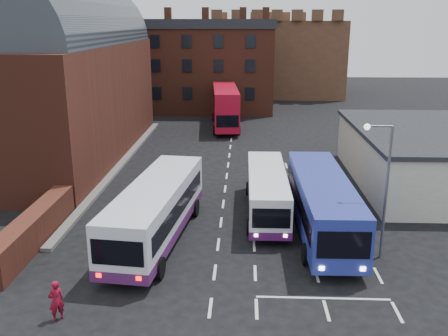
{
  "coord_description": "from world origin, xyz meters",
  "views": [
    {
      "loc": [
        1.4,
        -22.95,
        11.93
      ],
      "look_at": [
        0.0,
        10.0,
        2.2
      ],
      "focal_mm": 40.0,
      "sensor_mm": 36.0,
      "label": 1
    }
  ],
  "objects_px": {
    "bus_white_inbound": "(267,189)",
    "pedestrian_red": "(56,300)",
    "bus_white_outbound": "(156,207)",
    "bus_blue": "(322,201)",
    "street_lamp": "(383,179)",
    "bus_red_double": "(225,107)",
    "pedestrian_beige": "(113,264)"
  },
  "relations": [
    {
      "from": "pedestrian_red",
      "to": "street_lamp",
      "type": "bearing_deg",
      "value": 162.9
    },
    {
      "from": "bus_white_outbound",
      "to": "pedestrian_beige",
      "type": "bearing_deg",
      "value": -101.17
    },
    {
      "from": "bus_white_inbound",
      "to": "bus_red_double",
      "type": "distance_m",
      "value": 27.13
    },
    {
      "from": "bus_blue",
      "to": "pedestrian_red",
      "type": "xyz_separation_m",
      "value": [
        -12.2,
        -9.33,
        -1.08
      ]
    },
    {
      "from": "bus_white_outbound",
      "to": "pedestrian_beige",
      "type": "relative_size",
      "value": 9.22
    },
    {
      "from": "bus_white_outbound",
      "to": "bus_white_inbound",
      "type": "bearing_deg",
      "value": 40.15
    },
    {
      "from": "bus_white_outbound",
      "to": "street_lamp",
      "type": "relative_size",
      "value": 1.73
    },
    {
      "from": "bus_white_outbound",
      "to": "bus_blue",
      "type": "xyz_separation_m",
      "value": [
        9.4,
        1.29,
        0.02
      ]
    },
    {
      "from": "bus_white_inbound",
      "to": "bus_blue",
      "type": "xyz_separation_m",
      "value": [
        3.05,
        -2.94,
        0.32
      ]
    },
    {
      "from": "bus_white_inbound",
      "to": "bus_blue",
      "type": "relative_size",
      "value": 0.84
    },
    {
      "from": "bus_red_double",
      "to": "street_lamp",
      "type": "height_order",
      "value": "street_lamp"
    },
    {
      "from": "street_lamp",
      "to": "pedestrian_red",
      "type": "height_order",
      "value": "street_lamp"
    },
    {
      "from": "bus_blue",
      "to": "bus_red_double",
      "type": "height_order",
      "value": "bus_red_double"
    },
    {
      "from": "bus_white_inbound",
      "to": "bus_blue",
      "type": "distance_m",
      "value": 4.25
    },
    {
      "from": "bus_blue",
      "to": "bus_red_double",
      "type": "bearing_deg",
      "value": -77.85
    },
    {
      "from": "bus_red_double",
      "to": "pedestrian_beige",
      "type": "height_order",
      "value": "bus_red_double"
    },
    {
      "from": "bus_white_outbound",
      "to": "bus_red_double",
      "type": "relative_size",
      "value": 1.04
    },
    {
      "from": "bus_white_inbound",
      "to": "pedestrian_red",
      "type": "bearing_deg",
      "value": 53.18
    },
    {
      "from": "bus_blue",
      "to": "pedestrian_red",
      "type": "bearing_deg",
      "value": 36.78
    },
    {
      "from": "bus_white_outbound",
      "to": "bus_white_inbound",
      "type": "height_order",
      "value": "bus_white_outbound"
    },
    {
      "from": "bus_red_double",
      "to": "pedestrian_red",
      "type": "xyz_separation_m",
      "value": [
        -5.43,
        -39.14,
        -1.59
      ]
    },
    {
      "from": "bus_white_inbound",
      "to": "street_lamp",
      "type": "xyz_separation_m",
      "value": [
        5.49,
        -5.92,
        2.65
      ]
    },
    {
      "from": "pedestrian_red",
      "to": "pedestrian_beige",
      "type": "distance_m",
      "value": 3.95
    },
    {
      "from": "bus_white_outbound",
      "to": "pedestrian_red",
      "type": "relative_size",
      "value": 6.92
    },
    {
      "from": "street_lamp",
      "to": "pedestrian_beige",
      "type": "height_order",
      "value": "street_lamp"
    },
    {
      "from": "street_lamp",
      "to": "pedestrian_red",
      "type": "bearing_deg",
      "value": -156.54
    },
    {
      "from": "pedestrian_beige",
      "to": "bus_blue",
      "type": "bearing_deg",
      "value": -175.19
    },
    {
      "from": "bus_white_inbound",
      "to": "street_lamp",
      "type": "bearing_deg",
      "value": 132.71
    },
    {
      "from": "street_lamp",
      "to": "bus_red_double",
      "type": "bearing_deg",
      "value": 105.68
    },
    {
      "from": "bus_blue",
      "to": "bus_white_outbound",
      "type": "bearing_deg",
      "value": 7.18
    },
    {
      "from": "street_lamp",
      "to": "pedestrian_red",
      "type": "relative_size",
      "value": 3.99
    },
    {
      "from": "bus_white_outbound",
      "to": "bus_white_inbound",
      "type": "distance_m",
      "value": 7.63
    }
  ]
}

